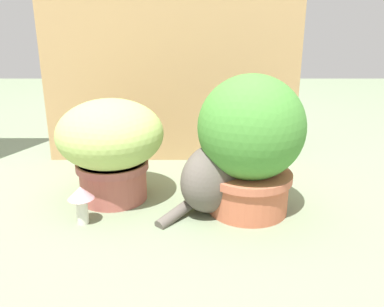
% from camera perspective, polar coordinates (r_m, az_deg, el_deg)
% --- Properties ---
extents(ground_plane, '(6.00, 6.00, 0.00)m').
position_cam_1_polar(ground_plane, '(1.25, -3.14, -8.95)').
color(ground_plane, gray).
extents(cardboard_backdrop, '(1.05, 0.03, 0.87)m').
position_cam_1_polar(cardboard_backdrop, '(1.65, -2.78, 13.55)').
color(cardboard_backdrop, tan).
rests_on(cardboard_backdrop, ground).
extents(grass_planter, '(0.35, 0.35, 0.34)m').
position_cam_1_polar(grass_planter, '(1.33, -11.25, 1.35)').
color(grass_planter, '#B15D52').
rests_on(grass_planter, ground).
extents(leafy_planter, '(0.32, 0.32, 0.43)m').
position_cam_1_polar(leafy_planter, '(1.22, 8.60, 1.66)').
color(leafy_planter, '#C16546').
rests_on(leafy_planter, ground).
extents(cat, '(0.34, 0.31, 0.32)m').
position_cam_1_polar(cat, '(1.26, 3.97, -2.69)').
color(cat, '#5E554E').
rests_on(cat, ground).
extents(mushroom_ornament_pink, '(0.08, 0.08, 0.12)m').
position_cam_1_polar(mushroom_ornament_pink, '(1.22, -15.32, -6.13)').
color(mushroom_ornament_pink, silver).
rests_on(mushroom_ornament_pink, ground).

